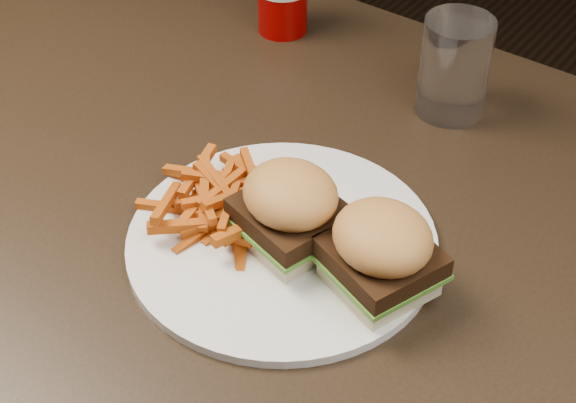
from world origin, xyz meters
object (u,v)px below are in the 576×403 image
Objects in this scene: chair_far at (204,72)px; plate at (282,241)px; dining_table at (259,200)px; tumbler at (454,70)px.

chair_far is 1.56× the size of plate.
chair_far is (-0.53, 0.50, -0.30)m from dining_table.
plate is at bearing 114.13° from chair_far.
dining_table is at bearing 141.88° from plate.
tumbler is at bearing 68.57° from dining_table.
chair_far is 0.88m from plate.
plate is 2.43× the size of tumbler.
chair_far is 3.80× the size of tumbler.
plate reaches higher than chair_far.
tumbler is at bearing 134.57° from chair_far.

